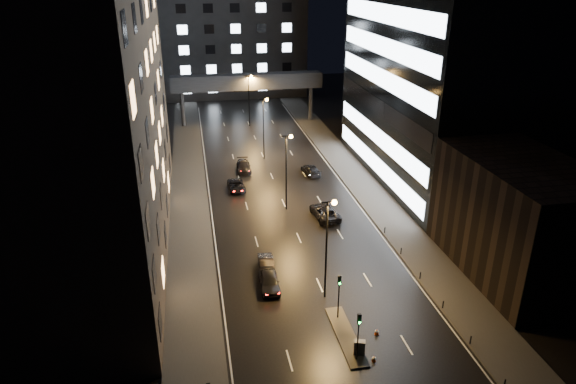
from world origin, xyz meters
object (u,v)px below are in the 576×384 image
at_px(car_toward_a, 325,212).
at_px(car_away_a, 269,281).
at_px(car_toward_b, 311,170).
at_px(utility_cabinet, 359,347).
at_px(car_away_b, 267,265).
at_px(car_away_c, 237,186).
at_px(car_away_d, 244,166).

bearing_deg(car_toward_a, car_away_a, 51.63).
bearing_deg(car_toward_b, utility_cabinet, 76.72).
bearing_deg(car_away_b, car_toward_a, 53.01).
distance_m(car_away_b, utility_cabinet, 14.98).
relative_size(car_away_a, car_away_b, 1.09).
height_order(car_away_b, car_toward_b, car_toward_b).
bearing_deg(car_toward_a, car_away_b, 45.56).
bearing_deg(car_toward_a, car_toward_b, -101.50).
height_order(car_away_a, utility_cabinet, car_away_a).
bearing_deg(car_away_c, car_away_d, 73.31).
relative_size(car_away_c, car_toward_b, 0.96).
height_order(car_away_a, car_toward_a, car_toward_a).
height_order(car_away_d, utility_cabinet, car_away_d).
relative_size(car_away_c, utility_cabinet, 3.80).
height_order(car_away_a, car_toward_b, car_away_a).
xyz_separation_m(car_away_c, car_toward_b, (11.77, 3.97, 0.06)).
relative_size(car_away_d, car_toward_a, 0.87).
distance_m(car_away_d, car_toward_a, 20.12).
bearing_deg(car_toward_b, car_away_b, 61.76).
relative_size(car_away_a, car_away_c, 0.98).
distance_m(car_away_a, car_away_b, 3.08).
distance_m(car_away_c, car_toward_b, 12.42).
distance_m(car_away_c, utility_cabinet, 36.59).
bearing_deg(car_away_c, car_away_b, -90.25).
distance_m(car_away_a, car_away_d, 32.58).
bearing_deg(car_away_d, car_away_c, -102.51).
xyz_separation_m(car_away_b, car_away_d, (0.86, 29.48, 0.04)).
distance_m(car_away_d, car_toward_b, 10.51).
xyz_separation_m(car_away_d, car_toward_a, (8.26, -18.35, 0.07)).
bearing_deg(car_toward_a, car_away_d, -70.87).
bearing_deg(car_away_b, car_away_a, -91.30).
relative_size(car_away_d, utility_cabinet, 4.07).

